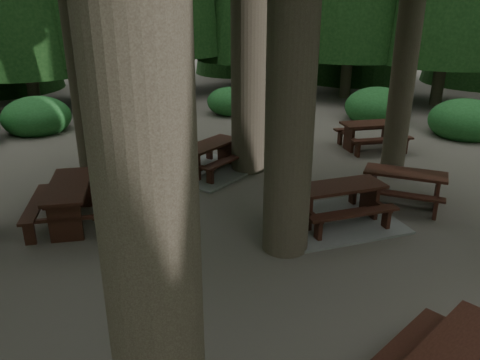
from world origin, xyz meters
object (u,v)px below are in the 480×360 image
picnic_table_a (337,209)px  picnic_table_b (70,197)px  picnic_table_f (404,182)px  picnic_table_d (373,131)px  picnic_table_c (210,162)px

picnic_table_a → picnic_table_b: size_ratio=1.15×
picnic_table_b → picnic_table_f: bearing=-93.1°
picnic_table_a → picnic_table_f: picnic_table_a is taller
picnic_table_a → picnic_table_d: bearing=49.4°
picnic_table_a → picnic_table_c: (-0.94, 3.99, -0.01)m
picnic_table_d → picnic_table_f: size_ratio=1.02×
picnic_table_c → picnic_table_d: picnic_table_d is taller
picnic_table_b → picnic_table_d: (9.05, 0.66, -0.02)m
picnic_table_c → picnic_table_f: bearing=-78.7°
picnic_table_a → picnic_table_f: 1.93m
picnic_table_d → picnic_table_f: 4.13m
picnic_table_b → picnic_table_c: (3.81, 1.30, -0.30)m
picnic_table_a → picnic_table_f: bearing=10.8°
picnic_table_d → picnic_table_b: bearing=-158.0°
picnic_table_b → picnic_table_a: bearing=-100.4°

